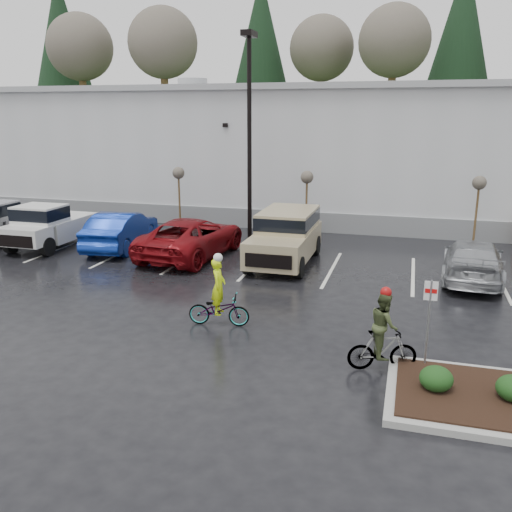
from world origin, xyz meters
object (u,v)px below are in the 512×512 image
(lamppost, at_px, (249,115))
(pickup_silver, at_px, (7,219))
(fire_lane_sign, at_px, (429,314))
(suv_tan, at_px, (285,238))
(cyclist_hivis, at_px, (219,303))
(car_far_silver, at_px, (473,260))
(car_red, at_px, (192,237))
(sapling_west, at_px, (179,176))
(pickup_white, at_px, (54,224))
(sapling_east, at_px, (479,187))
(car_blue, at_px, (121,230))
(sapling_mid, at_px, (307,181))
(cyclist_olive, at_px, (383,339))

(lamppost, relative_size, pickup_silver, 1.77)
(fire_lane_sign, xyz_separation_m, suv_tan, (-5.25, 8.13, -0.38))
(suv_tan, relative_size, cyclist_hivis, 2.43)
(car_far_silver, bearing_deg, suv_tan, 2.35)
(lamppost, relative_size, car_red, 1.58)
(sapling_west, xyz_separation_m, pickup_silver, (-6.88, -4.29, -1.75))
(pickup_white, bearing_deg, cyclist_hivis, -33.88)
(sapling_east, xyz_separation_m, fire_lane_sign, (-2.20, -12.80, -1.32))
(sapling_east, bearing_deg, fire_lane_sign, -99.75)
(pickup_silver, distance_m, suv_tan, 13.43)
(pickup_silver, distance_m, car_far_silver, 20.40)
(pickup_silver, bearing_deg, car_red, -2.33)
(sapling_west, relative_size, car_blue, 0.64)
(sapling_west, relative_size, sapling_east, 1.00)
(car_blue, relative_size, cyclist_hivis, 2.37)
(fire_lane_sign, xyz_separation_m, cyclist_hivis, (-5.55, 1.30, -0.75))
(sapling_west, height_order, car_red, sapling_west)
(sapling_east, bearing_deg, cyclist_hivis, -123.98)
(sapling_mid, bearing_deg, cyclist_olive, -71.63)
(sapling_mid, relative_size, cyclist_olive, 1.58)
(cyclist_hivis, bearing_deg, car_red, 20.42)
(sapling_west, xyz_separation_m, fire_lane_sign, (11.80, -12.80, -1.32))
(suv_tan, relative_size, car_far_silver, 1.02)
(sapling_mid, bearing_deg, fire_lane_sign, -67.51)
(fire_lane_sign, height_order, pickup_white, fire_lane_sign)
(car_far_silver, bearing_deg, pickup_silver, 2.77)
(lamppost, distance_m, pickup_silver, 12.31)
(suv_tan, xyz_separation_m, cyclist_hivis, (-0.30, -6.83, -0.37))
(pickup_silver, bearing_deg, car_blue, 0.72)
(car_blue, height_order, cyclist_hivis, cyclist_hivis)
(sapling_mid, xyz_separation_m, pickup_white, (-10.62, -4.54, -1.75))
(car_red, height_order, car_far_silver, car_red)
(car_red, height_order, cyclist_olive, cyclist_olive)
(pickup_white, bearing_deg, car_far_silver, -1.32)
(fire_lane_sign, xyz_separation_m, car_blue, (-12.74, 8.58, -0.59))
(car_red, relative_size, car_far_silver, 1.17)
(sapling_east, bearing_deg, cyclist_olive, -103.66)
(sapling_west, relative_size, car_red, 0.55)
(pickup_white, height_order, car_blue, pickup_white)
(sapling_mid, distance_m, car_blue, 8.76)
(cyclist_olive, bearing_deg, car_red, 27.55)
(lamppost, height_order, sapling_mid, lamppost)
(sapling_mid, height_order, car_blue, sapling_mid)
(suv_tan, bearing_deg, car_red, -179.87)
(fire_lane_sign, height_order, cyclist_hivis, fire_lane_sign)
(sapling_east, bearing_deg, car_blue, -164.24)
(sapling_west, distance_m, car_far_silver, 14.52)
(pickup_silver, relative_size, cyclist_hivis, 2.48)
(pickup_silver, xyz_separation_m, car_red, (9.48, -0.39, -0.17))
(cyclist_hivis, height_order, cyclist_olive, cyclist_hivis)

